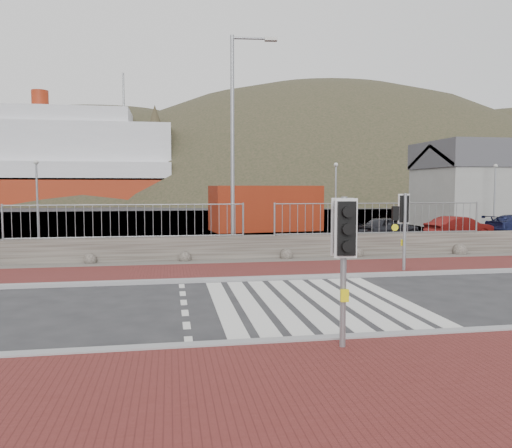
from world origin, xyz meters
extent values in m
plane|color=#28282B|center=(0.00, 0.00, 0.00)|extent=(220.00, 220.00, 0.00)
cube|color=maroon|center=(0.00, -5.00, 0.04)|extent=(40.00, 4.00, 0.08)
cube|color=maroon|center=(0.00, 4.50, 0.04)|extent=(40.00, 3.00, 0.08)
cube|color=gray|center=(0.00, -3.00, 0.05)|extent=(40.00, 0.25, 0.12)
cube|color=gray|center=(0.00, 3.00, 0.05)|extent=(40.00, 0.25, 0.12)
cube|color=silver|center=(-2.10, 0.00, 0.01)|extent=(0.42, 5.60, 0.01)
cube|color=silver|center=(-1.50, 0.00, 0.01)|extent=(0.42, 5.60, 0.01)
cube|color=silver|center=(-0.90, 0.00, 0.01)|extent=(0.42, 5.60, 0.01)
cube|color=silver|center=(-0.30, 0.00, 0.01)|extent=(0.42, 5.60, 0.01)
cube|color=silver|center=(0.30, 0.00, 0.01)|extent=(0.42, 5.60, 0.01)
cube|color=silver|center=(0.90, 0.00, 0.01)|extent=(0.42, 5.60, 0.01)
cube|color=silver|center=(1.50, 0.00, 0.01)|extent=(0.42, 5.60, 0.01)
cube|color=silver|center=(2.10, 0.00, 0.01)|extent=(0.42, 5.60, 0.01)
cube|color=#59544C|center=(0.00, 6.50, 0.03)|extent=(40.00, 1.50, 0.06)
cube|color=#47403A|center=(0.00, 7.30, 0.45)|extent=(40.00, 0.60, 0.90)
cylinder|color=gray|center=(-4.80, 7.15, 2.10)|extent=(8.40, 0.04, 0.04)
cylinder|color=gray|center=(-9.00, 7.15, 1.50)|extent=(0.07, 0.07, 1.20)
cylinder|color=gray|center=(-0.60, 7.15, 1.50)|extent=(0.07, 0.07, 1.20)
cylinder|color=gray|center=(4.80, 7.15, 2.10)|extent=(8.40, 0.04, 0.04)
cylinder|color=gray|center=(0.60, 7.15, 1.50)|extent=(0.07, 0.07, 1.20)
cylinder|color=gray|center=(9.00, 7.15, 1.50)|extent=(0.07, 0.07, 1.20)
cube|color=#4C4C4F|center=(0.00, 27.90, 0.00)|extent=(120.00, 40.00, 0.50)
cube|color=#3F4C54|center=(0.00, 62.90, 0.00)|extent=(220.00, 50.00, 0.05)
cube|color=maroon|center=(-28.00, 67.90, 2.00)|extent=(50.00, 16.00, 4.00)
cube|color=silver|center=(-18.00, 67.90, 9.00)|extent=(30.00, 12.00, 6.00)
cube|color=silver|center=(-18.00, 67.90, 13.00)|extent=(18.00, 10.00, 2.50)
cylinder|color=maroon|center=(-22.00, 67.90, 15.50)|extent=(2.40, 2.40, 3.00)
cylinder|color=gray|center=(-10.00, 67.90, 17.00)|extent=(0.30, 0.30, 6.00)
cube|color=#9E9E99|center=(20.00, 19.90, 2.00)|extent=(12.00, 6.00, 4.00)
cube|color=#4C4C51|center=(20.00, 19.90, 4.90)|extent=(12.20, 6.20, 1.80)
ellipsoid|color=#272E1B|center=(-15.00, 87.90, -20.00)|extent=(106.40, 68.40, 76.00)
ellipsoid|color=#272E1B|center=(30.00, 87.90, -26.00)|extent=(140.00, 90.00, 100.00)
cylinder|color=gray|center=(-0.50, -3.49, 1.29)|extent=(0.10, 0.10, 2.57)
cube|color=yellow|center=(-0.50, -3.49, 0.96)|extent=(0.14, 0.09, 0.20)
cube|color=black|center=(-0.50, -3.49, 2.07)|extent=(0.39, 0.26, 0.96)
sphere|color=#0CE53F|center=(-0.50, -3.49, 1.79)|extent=(0.14, 0.14, 0.14)
cylinder|color=gray|center=(4.07, 3.52, 1.27)|extent=(0.10, 0.10, 2.54)
cube|color=yellow|center=(4.07, 3.52, 0.95)|extent=(0.13, 0.08, 0.20)
cube|color=black|center=(4.07, 3.52, 2.04)|extent=(0.38, 0.25, 0.95)
sphere|color=#0CE53F|center=(4.07, 3.52, 1.77)|extent=(0.14, 0.14, 0.14)
cube|color=black|center=(3.75, 3.55, 1.90)|extent=(0.21, 0.16, 0.45)
cylinder|color=gray|center=(-0.87, 8.10, 4.26)|extent=(0.15, 0.15, 8.52)
cylinder|color=gray|center=(-0.13, 8.03, 8.41)|extent=(1.49, 0.24, 0.10)
cube|color=beige|center=(0.61, 7.95, 8.39)|extent=(0.50, 0.28, 0.13)
cube|color=#9A2C10|center=(2.66, 19.63, 1.41)|extent=(7.08, 3.65, 2.82)
imported|color=black|center=(8.23, 13.64, 0.59)|extent=(3.75, 2.45, 1.19)
imported|color=#62100E|center=(11.68, 12.61, 0.60)|extent=(3.83, 1.95, 1.21)
camera|label=1|loc=(-3.30, -11.24, 2.73)|focal=35.00mm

